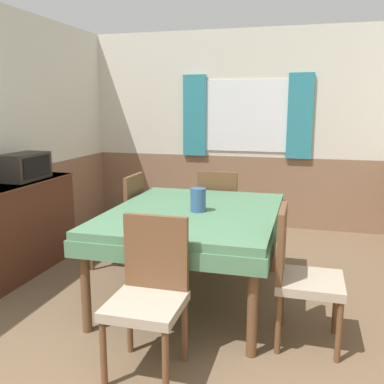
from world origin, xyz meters
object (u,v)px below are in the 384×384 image
Objects in this scene: dining_table at (194,221)px; chair_left_far at (123,217)px; vase at (198,200)px; chair_head_window at (219,210)px; chair_right_near at (300,272)px; sideboard at (16,228)px; chair_head_near at (149,290)px; tv at (25,167)px.

chair_left_far is (-0.88, 0.51, -0.16)m from dining_table.
dining_table is at bearing 136.42° from vase.
chair_right_near is at bearing -60.60° from chair_head_window.
sideboard is at bearing 178.06° from dining_table.
dining_table is at bearing -90.00° from chair_head_window.
chair_right_near is 1.02m from vase.
chair_head_window is at bearing -58.10° from chair_left_far.
dining_table is 1.03m from chair_right_near.
chair_head_near is at bearing -150.60° from chair_left_far.
chair_head_near is at bearing -31.75° from sideboard.
tv reaches higher than vase.
tv reaches higher than dining_table.
chair_head_window is 2.11m from chair_head_near.
chair_left_far is 1.00× the size of chair_right_near.
vase is at bearing -87.56° from chair_head_window.
chair_head_window is 4.96× the size of vase.
chair_head_window is 0.67× the size of sideboard.
sideboard is 7.35× the size of vase.
chair_head_window and chair_head_near have the same top height.
chair_left_far reaches higher than dining_table.
dining_table is at bearing -90.00° from chair_head_near.
chair_head_near is (-0.00, -1.06, -0.16)m from dining_table.
dining_table is at bearing -119.94° from chair_right_near.
sideboard is at bearing 176.73° from vase.
vase is at bearing -3.27° from sideboard.
chair_head_near is 0.67× the size of sideboard.
chair_head_near is at bearing -92.66° from vase.
chair_head_near is at bearing -90.00° from chair_head_window.
chair_head_window is 1.00× the size of chair_right_near.
vase is (0.05, -0.04, 0.20)m from dining_table.
chair_right_near is 0.67× the size of sideboard.
dining_table is 3.38× the size of tv.
chair_head_window is at bearing 90.00° from dining_table.
chair_right_near is at bearing -15.75° from tv.
chair_left_far is 1.86× the size of tv.
chair_right_near is at bearing -29.02° from vase.
sideboard is (-1.80, -0.99, -0.06)m from chair_head_window.
tv is 2.67× the size of vase.
sideboard is at bearing -92.87° from tv.
tv is (-2.68, 0.75, 0.52)m from chair_right_near.
chair_right_near is (0.88, -1.56, 0.00)m from chair_head_window.
tv is at bearing 172.15° from dining_table.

